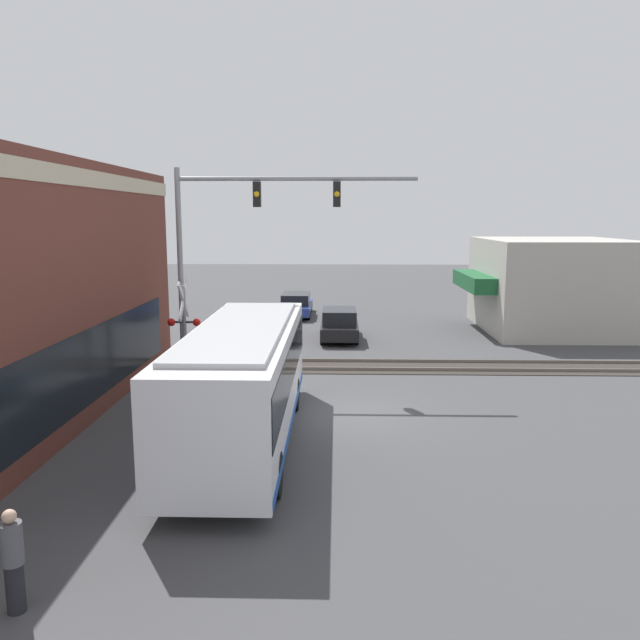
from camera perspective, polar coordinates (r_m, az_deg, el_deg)
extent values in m
plane|color=#424244|center=(19.51, 2.49, -8.46)|extent=(120.00, 120.00, 0.00)
cube|color=beige|center=(18.23, -22.64, 12.13)|extent=(19.18, 0.36, 0.50)
cube|color=black|center=(18.67, -21.31, -4.52)|extent=(15.94, 0.12, 2.20)
cube|color=#B2ADA3|center=(35.23, 20.46, 3.02)|extent=(8.21, 7.14, 4.82)
cube|color=#19592D|center=(34.10, 13.91, 3.47)|extent=(5.74, 1.20, 0.80)
cube|color=silver|center=(16.69, -7.03, -5.36)|extent=(10.18, 2.55, 2.66)
cube|color=black|center=(16.59, -7.06, -4.03)|extent=(9.98, 2.59, 1.12)
cube|color=#194CA5|center=(17.02, -6.95, -9.13)|extent=(9.98, 2.58, 0.24)
cube|color=#A5A8AA|center=(16.39, -7.13, -0.66)|extent=(8.65, 2.17, 0.12)
cylinder|color=black|center=(19.78, -5.71, -6.73)|extent=(1.00, 2.57, 1.00)
cylinder|color=black|center=(14.02, -8.97, -13.76)|extent=(1.00, 2.57, 1.00)
cylinder|color=gray|center=(23.54, -12.62, 4.03)|extent=(0.20, 0.20, 7.73)
cylinder|color=gray|center=(22.81, -2.14, 12.79)|extent=(0.16, 8.61, 0.16)
cube|color=black|center=(22.92, -5.78, 11.36)|extent=(0.30, 0.27, 0.90)
sphere|color=yellow|center=(22.76, -5.83, 11.37)|extent=(0.20, 0.20, 0.20)
cube|color=black|center=(22.74, 1.55, 11.42)|extent=(0.30, 0.27, 0.90)
sphere|color=yellow|center=(22.58, 1.55, 11.43)|extent=(0.20, 0.20, 0.20)
cylinder|color=gray|center=(22.67, -12.25, -1.43)|extent=(0.14, 0.14, 3.60)
cube|color=white|center=(22.47, -12.37, 1.83)|extent=(1.41, 0.06, 1.41)
cube|color=white|center=(22.47, -12.37, 1.83)|extent=(1.41, 0.06, 1.41)
cylinder|color=#38383A|center=(22.58, -12.30, -0.18)|extent=(0.08, 0.90, 0.08)
sphere|color=red|center=(22.43, -11.21, -0.21)|extent=(0.28, 0.28, 0.28)
sphere|color=red|center=(22.65, -13.43, -0.20)|extent=(0.28, 0.28, 0.28)
cube|color=#332D28|center=(25.28, 2.27, -4.24)|extent=(2.60, 60.00, 0.03)
cube|color=#6B6056|center=(24.57, 2.29, -4.50)|extent=(0.07, 60.00, 0.15)
cube|color=#6B6056|center=(25.96, 2.25, -3.73)|extent=(0.07, 60.00, 0.15)
cube|color=black|center=(30.74, 1.78, -0.75)|extent=(4.33, 1.80, 0.59)
cube|color=black|center=(30.42, 1.79, 0.36)|extent=(2.38, 1.62, 0.69)
cylinder|color=black|center=(32.10, 1.77, -0.73)|extent=(0.64, 1.82, 0.64)
cylinder|color=black|center=(29.46, 1.79, -1.65)|extent=(0.64, 1.82, 0.64)
cube|color=navy|center=(38.00, -2.18, 1.17)|extent=(4.83, 1.80, 0.52)
cube|color=black|center=(37.68, -2.21, 1.98)|extent=(2.65, 1.62, 0.64)
cylinder|color=black|center=(39.51, -2.04, 1.20)|extent=(0.64, 1.82, 0.64)
cylinder|color=black|center=(36.56, -2.33, 0.53)|extent=(0.64, 1.82, 0.64)
cylinder|color=black|center=(11.37, -26.09, -21.12)|extent=(0.28, 0.28, 0.79)
cylinder|color=#4C4C51|center=(11.03, -26.38, -17.84)|extent=(0.34, 0.34, 0.66)
sphere|color=tan|center=(10.84, -26.55, -15.77)|extent=(0.22, 0.22, 0.22)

